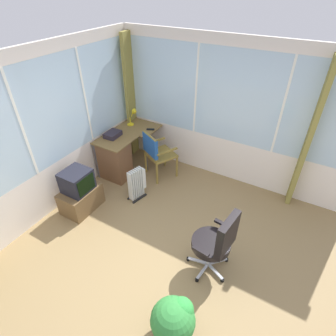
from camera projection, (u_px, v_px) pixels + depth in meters
ground at (163, 270)px, 3.70m from camera, size 5.76×5.36×0.06m
north_window_panel at (27, 146)px, 3.83m from camera, size 4.76×0.07×2.54m
east_window_panel at (234, 116)px, 4.63m from camera, size 0.07×4.36×2.54m
curtain_corner at (131, 98)px, 5.40m from camera, size 0.33×0.10×2.44m
curtain_east_far at (308, 138)px, 4.11m from camera, size 0.33×0.11×2.44m
desk at (116, 157)px, 5.15m from camera, size 1.27×0.75×0.77m
desk_lamp at (134, 115)px, 5.36m from camera, size 0.23×0.20×0.32m
tv_remote at (150, 129)px, 5.27m from camera, size 0.11×0.15×0.02m
paper_tray at (113, 134)px, 5.03m from camera, size 0.31×0.24×0.09m
wooden_armchair at (155, 150)px, 5.00m from camera, size 0.65×0.65×0.93m
office_chair at (217, 241)px, 3.34m from camera, size 0.61×0.57×1.02m
tv_on_stand at (80, 192)px, 4.44m from camera, size 0.64×0.44×0.76m
space_heater at (137, 183)px, 4.69m from camera, size 0.37×0.24×0.60m
potted_plant at (174, 320)px, 2.84m from camera, size 0.48×0.48×0.56m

